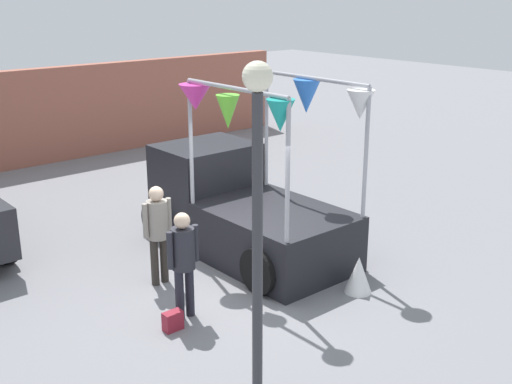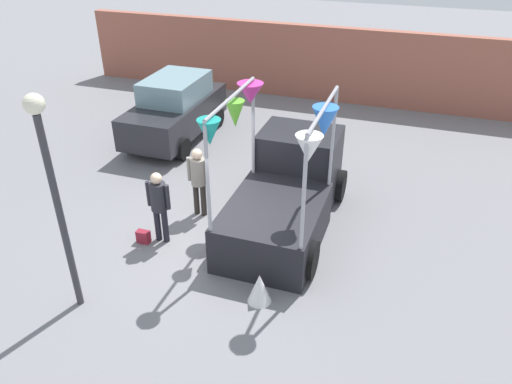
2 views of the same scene
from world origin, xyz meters
The scene contains 9 objects.
ground_plane centered at (0.00, 0.00, 0.00)m, with size 60.00×60.00×0.00m, color slate.
vendor_truck centered at (1.20, 1.22, 0.86)m, with size 2.32×4.05×3.21m.
parked_car centered at (-3.24, 4.56, 0.94)m, with size 1.88×4.00×1.88m.
person_customer centered at (-1.11, -0.39, 0.98)m, with size 0.53×0.34×1.63m.
person_vendor centered at (-0.77, 0.83, 1.01)m, with size 0.53×0.34×1.67m.
handbag centered at (-1.46, -0.59, 0.14)m, with size 0.28×0.16×0.28m, color maroon.
street_lamp centered at (-1.60, -2.61, 2.58)m, with size 0.32×0.32×3.96m.
brick_boundary_wall centered at (0.00, 9.45, 1.30)m, with size 18.00×0.36×2.60m, color #9E5947.
folded_kite_bundle_white centered at (1.46, -1.51, 0.30)m, with size 0.44×0.44×0.60m, color white.
Camera 2 is at (3.62, -8.02, 6.32)m, focal length 35.00 mm.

